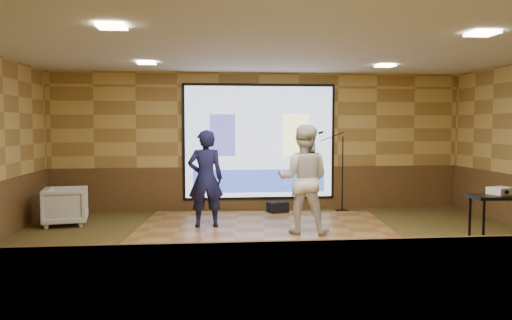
{
  "coord_description": "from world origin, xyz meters",
  "views": [
    {
      "loc": [
        -1.14,
        -7.34,
        1.86
      ],
      "look_at": [
        -0.35,
        0.69,
        1.3
      ],
      "focal_mm": 35.0,
      "sensor_mm": 36.0,
      "label": 1
    }
  ],
  "objects": [
    {
      "name": "ground",
      "position": [
        0.0,
        0.0,
        0.0
      ],
      "size": [
        9.0,
        9.0,
        0.0
      ],
      "primitive_type": "plane",
      "color": "#303719",
      "rests_on": "ground"
    },
    {
      "name": "room_shell",
      "position": [
        0.0,
        0.0,
        2.09
      ],
      "size": [
        9.04,
        7.04,
        3.02
      ],
      "color": "tan",
      "rests_on": "ground"
    },
    {
      "name": "wainscot_back",
      "position": [
        0.0,
        3.48,
        0.47
      ],
      "size": [
        9.0,
        0.04,
        0.95
      ],
      "primitive_type": "cube",
      "color": "#493418",
      "rests_on": "ground"
    },
    {
      "name": "wainscot_front",
      "position": [
        0.0,
        -3.48,
        0.47
      ],
      "size": [
        9.0,
        0.04,
        0.95
      ],
      "primitive_type": "cube",
      "color": "#493418",
      "rests_on": "ground"
    },
    {
      "name": "projector_screen",
      "position": [
        0.0,
        3.44,
        1.47
      ],
      "size": [
        3.32,
        0.06,
        2.52
      ],
      "color": "black",
      "rests_on": "room_shell"
    },
    {
      "name": "downlight_nw",
      "position": [
        -2.2,
        1.8,
        2.97
      ],
      "size": [
        0.32,
        0.32,
        0.02
      ],
      "primitive_type": "cube",
      "color": "beige",
      "rests_on": "room_shell"
    },
    {
      "name": "downlight_ne",
      "position": [
        2.2,
        1.8,
        2.97
      ],
      "size": [
        0.32,
        0.32,
        0.02
      ],
      "primitive_type": "cube",
      "color": "beige",
      "rests_on": "room_shell"
    },
    {
      "name": "downlight_sw",
      "position": [
        -2.2,
        -1.5,
        2.97
      ],
      "size": [
        0.32,
        0.32,
        0.02
      ],
      "primitive_type": "cube",
      "color": "beige",
      "rests_on": "room_shell"
    },
    {
      "name": "downlight_se",
      "position": [
        2.2,
        -1.5,
        2.97
      ],
      "size": [
        0.32,
        0.32,
        0.02
      ],
      "primitive_type": "cube",
      "color": "beige",
      "rests_on": "room_shell"
    },
    {
      "name": "dance_floor",
      "position": [
        -0.13,
        1.41,
        0.02
      ],
      "size": [
        4.83,
        3.86,
        0.03
      ],
      "primitive_type": "cube",
      "rotation": [
        0.0,
        0.0,
        -0.1
      ],
      "color": "olive",
      "rests_on": "ground"
    },
    {
      "name": "player_left",
      "position": [
        -1.17,
        1.61,
        0.91
      ],
      "size": [
        0.68,
        0.48,
        1.75
      ],
      "primitive_type": "imported",
      "rotation": [
        0.0,
        0.0,
        3.24
      ],
      "color": "#13143C",
      "rests_on": "dance_floor"
    },
    {
      "name": "player_right",
      "position": [
        0.48,
        0.91,
        0.95
      ],
      "size": [
        1.06,
        0.93,
        1.84
      ],
      "primitive_type": "imported",
      "rotation": [
        0.0,
        0.0,
        2.85
      ],
      "color": "beige",
      "rests_on": "dance_floor"
    },
    {
      "name": "av_table",
      "position": [
        2.95,
        -0.8,
        0.61
      ],
      "size": [
        0.84,
        0.44,
        0.89
      ],
      "rotation": [
        0.0,
        0.0,
        -0.03
      ],
      "color": "black",
      "rests_on": "ground"
    },
    {
      "name": "projector",
      "position": [
        2.99,
        -0.72,
        0.94
      ],
      "size": [
        0.37,
        0.34,
        0.1
      ],
      "primitive_type": "cube",
      "rotation": [
        0.0,
        0.0,
        0.33
      ],
      "color": "silver",
      "rests_on": "av_table"
    },
    {
      "name": "mic_stand",
      "position": [
        1.72,
        3.13,
        0.49
      ],
      "size": [
        0.69,
        0.28,
        1.75
      ],
      "rotation": [
        0.0,
        0.0,
        0.07
      ],
      "color": "black",
      "rests_on": "ground"
    },
    {
      "name": "banquet_chair",
      "position": [
        -3.76,
        2.18,
        0.36
      ],
      "size": [
        0.91,
        0.89,
        0.71
      ],
      "primitive_type": "imported",
      "rotation": [
        0.0,
        0.0,
        1.75
      ],
      "color": "gray",
      "rests_on": "ground"
    },
    {
      "name": "duffel_bag",
      "position": [
        0.34,
        2.96,
        0.13
      ],
      "size": [
        0.47,
        0.39,
        0.25
      ],
      "primitive_type": "cube",
      "rotation": [
        0.0,
        0.0,
        0.36
      ],
      "color": "black",
      "rests_on": "ground"
    }
  ]
}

